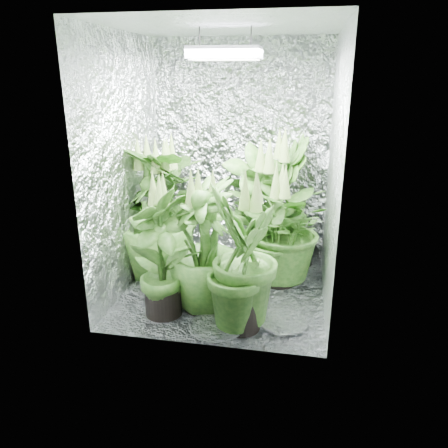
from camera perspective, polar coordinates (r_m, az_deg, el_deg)
ground at (r=3.66m, az=0.11°, el=-8.47°), size 1.60×1.60×0.00m
walls at (r=3.32m, az=0.12°, el=7.02°), size 1.62×1.62×2.00m
ceiling at (r=3.26m, az=0.14°, el=24.46°), size 1.60×1.60×0.01m
grow_lamp at (r=3.25m, az=0.14°, el=21.40°), size 0.50×0.30×0.22m
plant_a at (r=3.94m, az=-8.05°, el=2.41°), size 1.24×1.24×1.21m
plant_b at (r=3.79m, az=4.15°, el=1.57°), size 0.80×0.80×1.21m
plant_c at (r=3.98m, az=7.11°, el=2.77°), size 0.79×0.79×1.26m
plant_d at (r=3.68m, az=-8.93°, el=1.00°), size 0.86×0.86×1.22m
plant_e at (r=3.61m, az=7.44°, el=-0.51°), size 1.09×1.09×1.05m
plant_f at (r=3.14m, az=-8.22°, el=-3.75°), size 0.70×0.70×1.06m
plant_g at (r=2.91m, az=2.33°, el=-4.66°), size 0.66×0.66×1.12m
plant_h at (r=3.19m, az=-2.66°, el=-3.13°), size 0.76×0.76×1.08m
circulation_fan at (r=4.13m, az=10.28°, el=-3.45°), size 0.17×0.26×0.32m
plant_label at (r=2.98m, az=3.30°, el=-8.86°), size 0.05×0.02×0.07m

